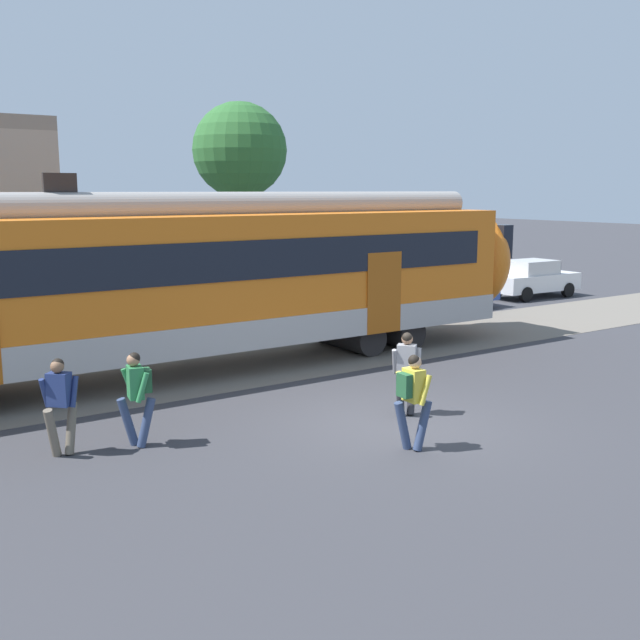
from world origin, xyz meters
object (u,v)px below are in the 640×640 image
(pedestrian_green, at_px, (137,391))
(parked_car_blue, at_px, (447,289))
(pedestrian_navy, at_px, (60,400))
(pedestrian_grey, at_px, (406,368))
(parked_car_white, at_px, (533,278))
(pedestrian_yellow, at_px, (412,394))

(pedestrian_green, distance_m, parked_car_blue, 16.84)
(pedestrian_navy, distance_m, pedestrian_green, 1.25)
(pedestrian_grey, xyz_separation_m, parked_car_white, (15.04, 9.62, -0.18))
(pedestrian_grey, bearing_deg, parked_car_blue, 43.09)
(pedestrian_yellow, relative_size, parked_car_white, 0.41)
(pedestrian_yellow, bearing_deg, pedestrian_navy, 148.48)
(pedestrian_navy, bearing_deg, parked_car_white, 20.94)
(pedestrian_navy, relative_size, parked_car_white, 0.41)
(parked_car_white, bearing_deg, parked_car_blue, -175.44)
(pedestrian_green, bearing_deg, pedestrian_navy, 167.83)
(pedestrian_grey, relative_size, parked_car_white, 0.41)
(pedestrian_navy, distance_m, pedestrian_yellow, 5.86)
(pedestrian_grey, distance_m, parked_car_blue, 13.47)
(pedestrian_navy, bearing_deg, pedestrian_grey, -13.44)
(pedestrian_yellow, relative_size, parked_car_blue, 0.41)
(pedestrian_yellow, distance_m, pedestrian_grey, 2.00)
(pedestrian_yellow, relative_size, pedestrian_grey, 1.00)
(pedestrian_green, xyz_separation_m, pedestrian_grey, (4.99, -1.22, -0.03))
(parked_car_blue, bearing_deg, pedestrian_grey, -136.91)
(parked_car_blue, bearing_deg, parked_car_white, 4.56)
(parked_car_blue, xyz_separation_m, parked_car_white, (5.20, 0.42, 0.00))
(pedestrian_grey, bearing_deg, pedestrian_green, 166.25)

